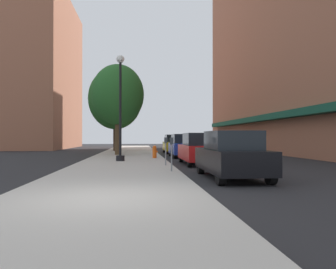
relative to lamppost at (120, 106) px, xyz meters
name	(u,v)px	position (x,y,z in m)	size (l,w,h in m)	color
ground_plane	(180,156)	(4.23, 6.73, -3.20)	(90.00, 90.00, 0.00)	#232326
sidewalk_slab	(128,155)	(0.23, 7.73, -3.14)	(4.80, 50.00, 0.12)	#B7B2A8
building_right_brick	(293,23)	(15.22, 10.73, 8.73)	(6.80, 40.00, 23.90)	#9E6047
building_far_background	(47,74)	(-10.78, 25.73, 6.40)	(6.80, 18.00, 19.24)	#9E6047
lamppost	(120,106)	(0.00, 0.00, 0.00)	(0.48, 0.48, 5.90)	black
fire_hydrant	(155,152)	(2.03, 2.46, -2.68)	(0.33, 0.26, 0.79)	#E05614
parking_meter_near	(172,150)	(2.28, -5.84, -2.25)	(0.14, 0.09, 1.31)	slate
parking_meter_far	(166,148)	(2.28, -3.11, -2.25)	(0.14, 0.09, 1.31)	slate
tree_near	(115,99)	(-1.20, 13.80, 1.96)	(5.17, 5.17, 8.02)	#422D1E
tree_mid	(118,95)	(-0.55, 6.63, 1.43)	(3.96, 3.96, 6.81)	#4C3823
car_black	(231,155)	(4.23, -7.31, -2.39)	(1.80, 4.30, 1.66)	black
car_red	(200,149)	(4.23, -1.34, -2.39)	(1.80, 4.30, 1.66)	black
car_blue	(183,146)	(4.23, 4.98, -2.39)	(1.80, 4.30, 1.66)	black
car_yellow	(174,144)	(4.23, 10.95, -2.39)	(1.80, 4.30, 1.66)	black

